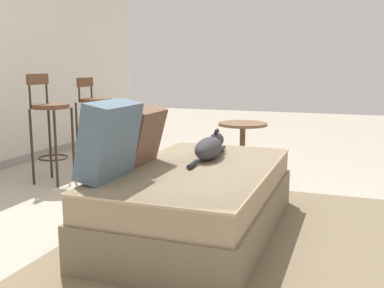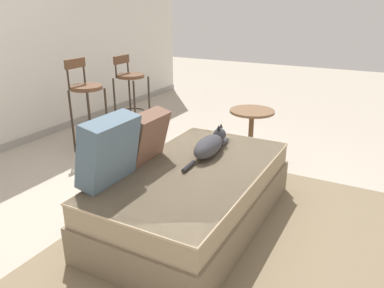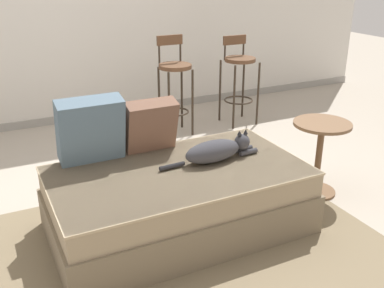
% 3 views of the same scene
% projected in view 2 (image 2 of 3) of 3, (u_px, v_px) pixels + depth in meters
% --- Properties ---
extents(ground_plane, '(16.00, 16.00, 0.00)m').
position_uv_depth(ground_plane, '(151.00, 208.00, 3.08)').
color(ground_plane, '#A89E8E').
rests_on(ground_plane, ground).
extents(area_rug, '(2.41, 2.06, 0.01)m').
position_uv_depth(area_rug, '(230.00, 231.00, 2.76)').
color(area_rug, '#75664C').
rests_on(area_rug, ground).
extents(couch, '(1.71, 0.97, 0.45)m').
position_uv_depth(couch, '(194.00, 195.00, 2.82)').
color(couch, '#766750').
rests_on(couch, ground).
extents(throw_pillow_corner, '(0.44, 0.24, 0.46)m').
position_uv_depth(throw_pillow_corner, '(109.00, 150.00, 2.44)').
color(throw_pillow_corner, '#4C6070').
rests_on(throw_pillow_corner, couch).
extents(throw_pillow_middle, '(0.37, 0.22, 0.39)m').
position_uv_depth(throw_pillow_middle, '(147.00, 136.00, 2.81)').
color(throw_pillow_middle, brown).
rests_on(throw_pillow_middle, couch).
extents(cat, '(0.74, 0.19, 0.19)m').
position_uv_depth(cat, '(210.00, 145.00, 2.97)').
color(cat, '#333338').
rests_on(cat, couch).
extents(bar_stool_near_window, '(0.34, 0.34, 1.03)m').
position_uv_depth(bar_stool_near_window, '(87.00, 99.00, 4.08)').
color(bar_stool_near_window, '#2D2319').
rests_on(bar_stool_near_window, ground).
extents(bar_stool_by_doorway, '(0.34, 0.34, 0.97)m').
position_uv_depth(bar_stool_by_doorway, '(130.00, 87.00, 4.73)').
color(bar_stool_by_doorway, '#2D2319').
rests_on(bar_stool_by_doorway, ground).
extents(side_table, '(0.44, 0.44, 0.60)m').
position_uv_depth(side_table, '(251.00, 130.00, 3.75)').
color(side_table, brown).
rests_on(side_table, ground).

